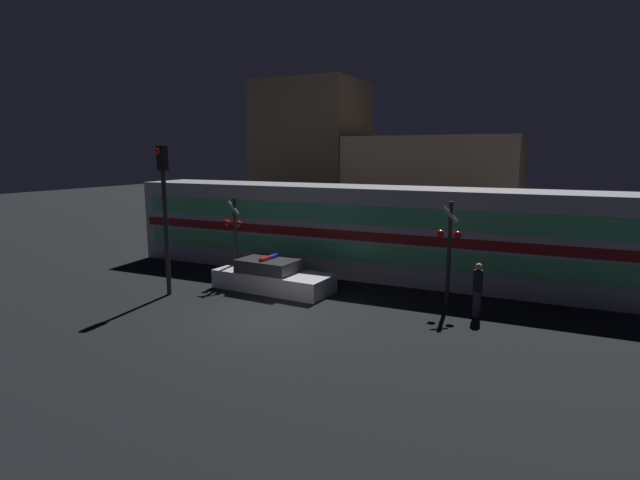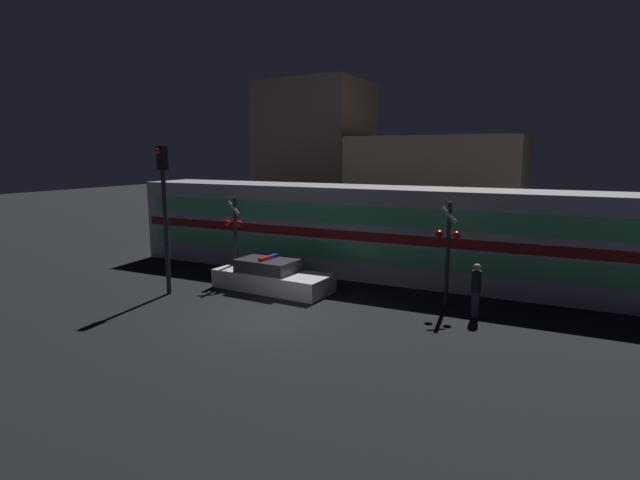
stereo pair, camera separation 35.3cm
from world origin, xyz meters
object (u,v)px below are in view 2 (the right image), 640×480
Objects in this scene: crossing_signal_near at (448,248)px; traffic_light_corner at (164,204)px; train at (362,230)px; police_car at (272,277)px; pedestrian at (476,290)px.

crossing_signal_near is 0.66× the size of traffic_light_corner.
train is 8.61m from traffic_light_corner.
train is at bearing 143.46° from crossing_signal_near.
police_car is at bearing -173.43° from crossing_signal_near.
pedestrian is at bearing 3.79° from police_car.
crossing_signal_near is (6.75, 0.78, 1.63)m from police_car.
police_car is at bearing -117.77° from train.
traffic_light_corner is (-11.15, -2.34, 2.56)m from pedestrian.
traffic_light_corner is at bearing -162.76° from crossing_signal_near.
train is 12.40× the size of pedestrian.
pedestrian is 1.82m from crossing_signal_near.
train is at bearing 65.91° from police_car.
train is 5.68m from crossing_signal_near.
train is at bearing 143.98° from pedestrian.
crossing_signal_near is at bearing 146.15° from pedestrian.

